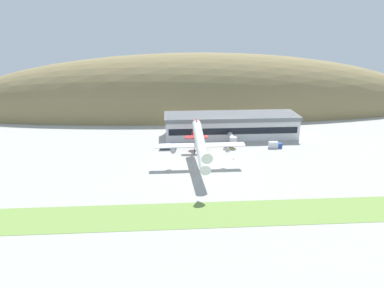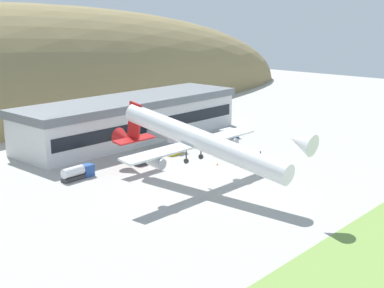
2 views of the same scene
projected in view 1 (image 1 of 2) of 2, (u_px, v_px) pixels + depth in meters
name	position (u px, v px, depth m)	size (l,w,h in m)	color
ground_plane	(223.00, 166.00, 164.48)	(409.07, 409.07, 0.00)	#ADAAA3
grass_strip_foreground	(241.00, 213.00, 124.45)	(368.17, 17.51, 0.08)	#759947
hill_backdrop	(196.00, 111.00, 265.49)	(342.92, 75.29, 80.79)	olive
terminal_building	(231.00, 124.00, 205.51)	(72.71, 20.17, 12.42)	silver
jetway_0	(232.00, 138.00, 191.21)	(3.38, 11.49, 5.43)	silver
cargo_airplane	(200.00, 144.00, 161.02)	(39.19, 54.01, 12.13)	white
service_car_0	(228.00, 148.00, 186.28)	(4.25, 1.92, 1.44)	gold
service_car_1	(203.00, 149.00, 184.80)	(3.64, 1.93, 1.46)	#333338
fuel_truck	(168.00, 147.00, 185.74)	(8.32, 2.69, 3.12)	#264C99
box_truck	(275.00, 145.00, 188.07)	(6.80, 2.51, 3.23)	#264C99
traffic_cone_0	(233.00, 159.00, 172.54)	(0.52, 0.52, 0.58)	orange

